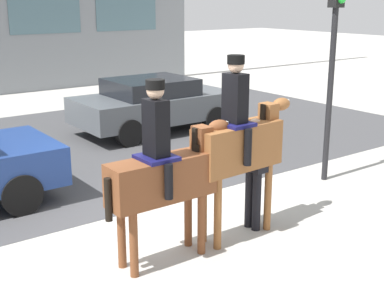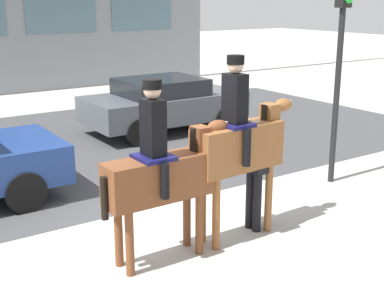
# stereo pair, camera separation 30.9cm
# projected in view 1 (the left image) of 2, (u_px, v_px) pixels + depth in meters

# --- Properties ---
(ground_plane) EXTENTS (80.00, 80.00, 0.00)m
(ground_plane) POSITION_uv_depth(u_px,v_px,m) (155.00, 220.00, 8.48)
(ground_plane) COLOR #B2AFA8
(road_surface) EXTENTS (19.44, 8.50, 0.01)m
(road_surface) POSITION_uv_depth(u_px,v_px,m) (43.00, 152.00, 12.17)
(road_surface) COLOR #444447
(road_surface) RESTS_ON ground_plane
(mounted_horse_lead) EXTENTS (1.94, 0.65, 2.45)m
(mounted_horse_lead) POSITION_uv_depth(u_px,v_px,m) (164.00, 172.00, 6.90)
(mounted_horse_lead) COLOR brown
(mounted_horse_lead) RESTS_ON ground_plane
(mounted_horse_companion) EXTENTS (1.86, 0.65, 2.66)m
(mounted_horse_companion) POSITION_uv_depth(u_px,v_px,m) (239.00, 143.00, 7.60)
(mounted_horse_companion) COLOR brown
(mounted_horse_companion) RESTS_ON ground_plane
(pedestrian_bystander) EXTENTS (0.82, 0.45, 1.72)m
(pedestrian_bystander) POSITION_uv_depth(u_px,v_px,m) (254.00, 165.00, 7.91)
(pedestrian_bystander) COLOR black
(pedestrian_bystander) RESTS_ON ground_plane
(street_car_far_lane) EXTENTS (4.13, 2.06, 1.40)m
(street_car_far_lane) POSITION_uv_depth(u_px,v_px,m) (153.00, 103.00, 13.93)
(street_car_far_lane) COLOR #51565B
(street_car_far_lane) RESTS_ON ground_plane
(traffic_light) EXTENTS (0.24, 0.29, 3.96)m
(traffic_light) POSITION_uv_depth(u_px,v_px,m) (334.00, 41.00, 9.68)
(traffic_light) COLOR black
(traffic_light) RESTS_ON ground_plane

